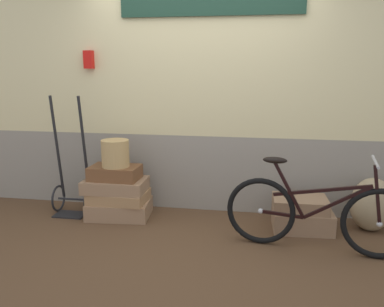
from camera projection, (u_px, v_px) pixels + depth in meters
The scene contains 12 objects.
ground at pixel (188, 238), 4.07m from camera, with size 10.16×5.20×0.06m, color #513823.
station_building at pixel (202, 91), 4.58m from camera, with size 8.16×0.74×2.74m.
suitcase_0 at pixel (120, 208), 4.55m from camera, with size 0.67×0.47×0.18m, color #937051.
suitcase_1 at pixel (119, 196), 4.51m from camera, with size 0.62×0.43×0.12m, color #9E754C.
suitcase_2 at pixel (116, 185), 4.49m from camera, with size 0.67×0.43×0.14m, color #937051.
suitcase_3 at pixel (115, 173), 4.46m from camera, with size 0.53×0.35×0.15m, color brown.
suitcase_4 at pixel (302, 220), 4.18m from camera, with size 0.59×0.44×0.21m, color #937051.
suitcase_5 at pixel (300, 204), 4.15m from camera, with size 0.54×0.39×0.13m, color #937051.
wicker_basket at pixel (115, 153), 4.39m from camera, with size 0.30×0.30×0.29m, color tan.
luggage_trolley at pixel (73, 187), 4.62m from camera, with size 0.41×0.37×1.34m.
burlap_sack at pixel (372, 204), 4.12m from camera, with size 0.42×0.36×0.55m, color #9E8966.
bicycle at pixel (317, 215), 3.65m from camera, with size 1.65×0.46×0.88m.
Camera 1 is at (0.69, -3.73, 1.66)m, focal length 38.09 mm.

